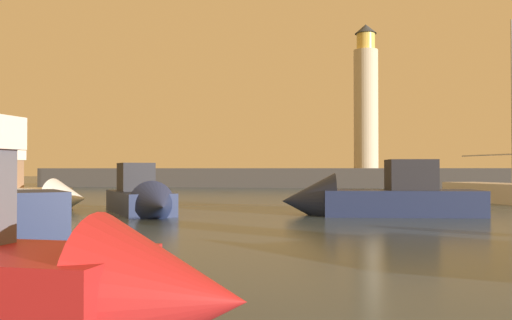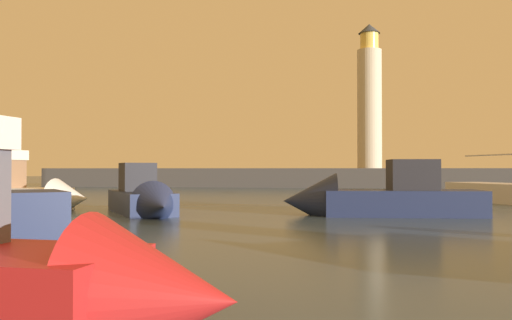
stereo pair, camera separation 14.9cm
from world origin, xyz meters
name	(u,v)px [view 1 (the left image)]	position (x,y,z in m)	size (l,w,h in m)	color
ground_plane	(301,204)	(0.00, 29.14, 0.00)	(220.00, 220.00, 0.00)	#384C60
breakwater	(320,178)	(0.00, 58.27, 1.02)	(62.29, 6.67, 2.05)	#423F3D
lighthouse	(366,100)	(4.99, 58.27, 9.41)	(2.60, 2.60, 15.55)	beige
motorboat_0	(23,193)	(-13.02, 22.86, 0.79)	(7.59, 2.95, 3.25)	white
motorboat_1	(144,199)	(-6.10, 20.69, 0.66)	(5.38, 6.86, 2.66)	#1E284C
motorboat_5	(367,199)	(3.32, 21.92, 0.70)	(8.44, 3.18, 2.96)	#1E284C
sailboat_moored	(503,192)	(11.56, 32.05, 0.59)	(5.62, 8.56, 10.51)	silver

